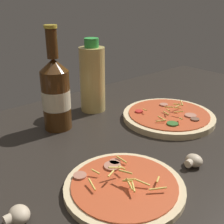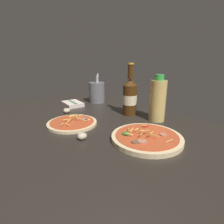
% 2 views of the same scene
% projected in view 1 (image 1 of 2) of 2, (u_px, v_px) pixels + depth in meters
% --- Properties ---
extents(counter_slab, '(1.60, 0.90, 0.03)m').
position_uv_depth(counter_slab, '(135.00, 155.00, 0.67)').
color(counter_slab, '#28231E').
rests_on(counter_slab, ground).
extents(pizza_near, '(0.23, 0.23, 0.04)m').
position_uv_depth(pizza_near, '(124.00, 186.00, 0.53)').
color(pizza_near, beige).
rests_on(pizza_near, counter_slab).
extents(pizza_far, '(0.27, 0.27, 0.05)m').
position_uv_depth(pizza_far, '(168.00, 116.00, 0.83)').
color(pizza_far, beige).
rests_on(pizza_far, counter_slab).
extents(beer_bottle, '(0.08, 0.08, 0.27)m').
position_uv_depth(beer_bottle, '(56.00, 93.00, 0.74)').
color(beer_bottle, '#47280F').
rests_on(beer_bottle, counter_slab).
extents(oil_bottle, '(0.08, 0.08, 0.22)m').
position_uv_depth(oil_bottle, '(92.00, 78.00, 0.86)').
color(oil_bottle, '#D6B766').
rests_on(oil_bottle, counter_slab).
extents(mushroom_left, '(0.04, 0.04, 0.03)m').
position_uv_depth(mushroom_left, '(194.00, 161.00, 0.60)').
color(mushroom_left, beige).
rests_on(mushroom_left, counter_slab).
extents(mushroom_right, '(0.04, 0.04, 0.03)m').
position_uv_depth(mushroom_right, '(18.00, 215.00, 0.45)').
color(mushroom_right, beige).
rests_on(mushroom_right, counter_slab).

